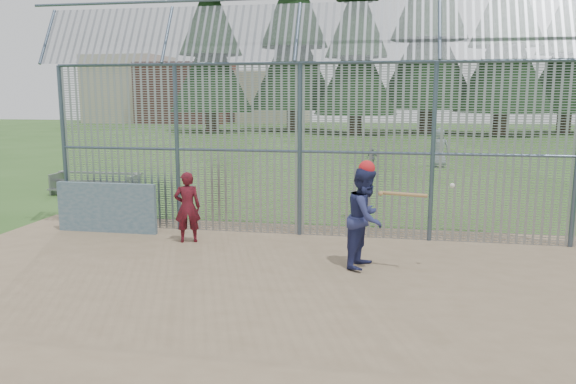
% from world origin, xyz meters
% --- Properties ---
extents(ground, '(120.00, 120.00, 0.00)m').
position_xyz_m(ground, '(0.00, 0.00, 0.00)').
color(ground, '#2D511E').
rests_on(ground, ground).
extents(dirt_infield, '(14.00, 10.00, 0.02)m').
position_xyz_m(dirt_infield, '(0.00, -0.50, 0.01)').
color(dirt_infield, '#756047').
rests_on(dirt_infield, ground).
extents(dugout_wall, '(2.50, 0.12, 1.20)m').
position_xyz_m(dugout_wall, '(-4.60, 2.90, 0.62)').
color(dugout_wall, '#38566B').
rests_on(dugout_wall, dirt_infield).
extents(batter, '(0.96, 1.10, 1.93)m').
position_xyz_m(batter, '(1.65, 1.24, 0.99)').
color(batter, navy).
rests_on(batter, dirt_infield).
extents(onlooker, '(0.68, 0.56, 1.59)m').
position_xyz_m(onlooker, '(-2.36, 2.38, 0.82)').
color(onlooker, maroon).
rests_on(onlooker, dirt_infield).
extents(bg_kid_standing, '(0.94, 0.66, 1.81)m').
position_xyz_m(bg_kid_standing, '(4.27, 17.30, 0.90)').
color(bg_kid_standing, gray).
rests_on(bg_kid_standing, ground).
extents(bg_kid_seated, '(0.57, 0.38, 0.90)m').
position_xyz_m(bg_kid_seated, '(1.26, 16.54, 0.45)').
color(bg_kid_seated, slate).
rests_on(bg_kid_seated, ground).
extents(batting_gear, '(1.76, 0.43, 0.64)m').
position_xyz_m(batting_gear, '(1.76, 1.22, 1.87)').
color(batting_gear, red).
rests_on(batting_gear, ground).
extents(trash_can, '(0.56, 0.56, 0.82)m').
position_xyz_m(trash_can, '(1.31, 5.61, 0.38)').
color(trash_can, '#92949A').
rests_on(trash_can, ground).
extents(bleacher, '(3.00, 0.95, 0.72)m').
position_xyz_m(bleacher, '(-7.57, 7.68, 0.41)').
color(bleacher, gray).
rests_on(bleacher, ground).
extents(backstop_fence, '(20.09, 0.81, 5.30)m').
position_xyz_m(backstop_fence, '(1.81, 3.43, 2.36)').
color(backstop_fence, '#47566B').
rests_on(backstop_fence, ground).
extents(conifer_row, '(38.48, 12.26, 20.20)m').
position_xyz_m(conifer_row, '(1.93, 41.51, 10.83)').
color(conifer_row, '#332319').
rests_on(conifer_row, ground).
extents(distant_buildings, '(26.50, 10.50, 8.00)m').
position_xyz_m(distant_buildings, '(-23.18, 56.49, 3.60)').
color(distant_buildings, brown).
rests_on(distant_buildings, ground).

